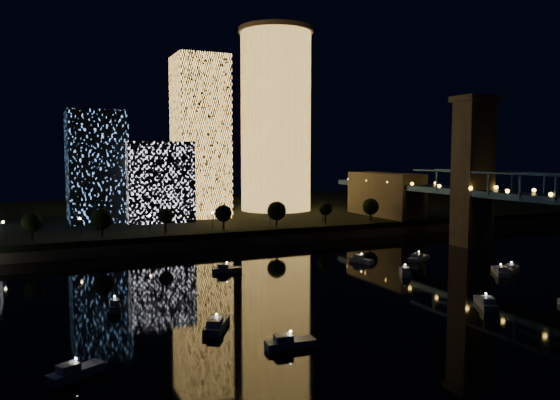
{
  "coord_description": "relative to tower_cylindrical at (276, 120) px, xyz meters",
  "views": [
    {
      "loc": [
        -68.58,
        -89.79,
        30.61
      ],
      "look_at": [
        -3.5,
        55.0,
        17.4
      ],
      "focal_mm": 35.0,
      "sensor_mm": 36.0,
      "label": 1
    }
  ],
  "objects": [
    {
      "name": "ground",
      "position": [
        -32.99,
        -140.78,
        -46.4
      ],
      "size": [
        520.0,
        520.0,
        0.0
      ],
      "primitive_type": "plane",
      "color": "black",
      "rests_on": "ground"
    },
    {
      "name": "far_bank",
      "position": [
        -32.99,
        19.22,
        -43.9
      ],
      "size": [
        420.0,
        160.0,
        5.0
      ],
      "primitive_type": "cube",
      "color": "black",
      "rests_on": "ground"
    },
    {
      "name": "seawall",
      "position": [
        -32.99,
        -58.78,
        -44.9
      ],
      "size": [
        420.0,
        6.0,
        3.0
      ],
      "primitive_type": "cube",
      "color": "#6B5E4C",
      "rests_on": "ground"
    },
    {
      "name": "tower_cylindrical",
      "position": [
        0.0,
        0.0,
        0.0
      ],
      "size": [
        34.0,
        34.0,
        82.56
      ],
      "color": "#E9A94A",
      "rests_on": "far_bank"
    },
    {
      "name": "tower_rectangular",
      "position": [
        -39.2,
        -12.14,
        -8.62
      ],
      "size": [
        20.61,
        20.61,
        65.57
      ],
      "primitive_type": "cube",
      "color": "#E9A94A",
      "rests_on": "far_bank"
    },
    {
      "name": "midrise_blocks",
      "position": [
        -93.83,
        -13.76,
        -24.49
      ],
      "size": [
        103.02,
        33.65,
        42.11
      ],
      "color": "white",
      "rests_on": "far_bank"
    },
    {
      "name": "motorboats",
      "position": [
        -32.24,
        -129.93,
        -45.59
      ],
      "size": [
        116.95,
        63.2,
        2.78
      ],
      "color": "silver",
      "rests_on": "ground"
    },
    {
      "name": "esplanade_trees",
      "position": [
        -63.84,
        -52.78,
        -35.93
      ],
      "size": [
        166.08,
        6.87,
        8.93
      ],
      "color": "black",
      "rests_on": "far_bank"
    },
    {
      "name": "street_lamps",
      "position": [
        -66.99,
        -46.78,
        -37.38
      ],
      "size": [
        132.7,
        0.7,
        5.65
      ],
      "color": "black",
      "rests_on": "far_bank"
    }
  ]
}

